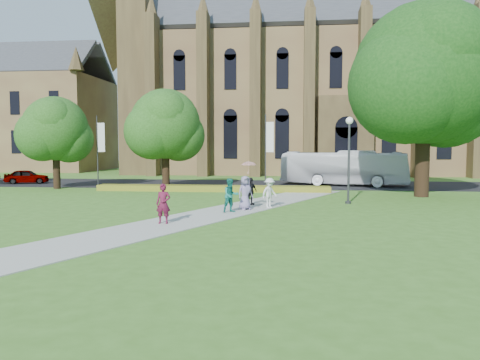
# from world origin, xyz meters

# --- Properties ---
(ground) EXTENTS (160.00, 160.00, 0.00)m
(ground) POSITION_xyz_m (0.00, 0.00, 0.00)
(ground) COLOR #3E6B20
(ground) RESTS_ON ground
(road) EXTENTS (160.00, 10.00, 0.02)m
(road) POSITION_xyz_m (0.00, 20.00, 0.01)
(road) COLOR black
(road) RESTS_ON ground
(footpath) EXTENTS (15.58, 28.54, 0.04)m
(footpath) POSITION_xyz_m (0.00, 1.00, 0.02)
(footpath) COLOR #B2B2A8
(footpath) RESTS_ON ground
(flower_hedge) EXTENTS (18.00, 1.40, 0.45)m
(flower_hedge) POSITION_xyz_m (-2.00, 13.20, 0.23)
(flower_hedge) COLOR #B29123
(flower_hedge) RESTS_ON ground
(cathedral) EXTENTS (52.60, 18.25, 28.00)m
(cathedral) POSITION_xyz_m (10.00, 39.73, 12.98)
(cathedral) COLOR olive
(cathedral) RESTS_ON ground
(building_west) EXTENTS (22.00, 14.00, 18.30)m
(building_west) POSITION_xyz_m (-34.00, 42.00, 9.21)
(building_west) COLOR olive
(building_west) RESTS_ON ground
(streetlamp) EXTENTS (0.44, 0.44, 5.24)m
(streetlamp) POSITION_xyz_m (7.50, 6.50, 3.30)
(streetlamp) COLOR #38383D
(streetlamp) RESTS_ON ground
(large_tree) EXTENTS (9.60, 9.60, 13.20)m
(large_tree) POSITION_xyz_m (13.00, 11.00, 8.37)
(large_tree) COLOR #332114
(large_tree) RESTS_ON ground
(street_tree_0) EXTENTS (5.20, 5.20, 7.50)m
(street_tree_0) POSITION_xyz_m (-15.00, 14.00, 4.87)
(street_tree_0) COLOR #332114
(street_tree_0) RESTS_ON ground
(street_tree_1) EXTENTS (5.60, 5.60, 8.05)m
(street_tree_1) POSITION_xyz_m (-6.00, 14.50, 5.22)
(street_tree_1) COLOR #332114
(street_tree_1) RESTS_ON ground
(banner_pole_0) EXTENTS (0.70, 0.10, 6.00)m
(banner_pole_0) POSITION_xyz_m (2.11, 15.20, 3.39)
(banner_pole_0) COLOR #38383D
(banner_pole_0) RESTS_ON ground
(banner_pole_1) EXTENTS (0.70, 0.10, 6.00)m
(banner_pole_1) POSITION_xyz_m (-11.89, 15.20, 3.39)
(banner_pole_1) COLOR #38383D
(banner_pole_1) RESTS_ON ground
(tour_coach) EXTENTS (11.33, 5.17, 3.07)m
(tour_coach) POSITION_xyz_m (8.69, 19.56, 1.56)
(tour_coach) COLOR white
(tour_coach) RESTS_ON road
(car_0) EXTENTS (4.11, 2.63, 1.30)m
(car_0) POSITION_xyz_m (-20.27, 18.51, 0.67)
(car_0) COLOR gray
(car_0) RESTS_ON road
(pedestrian_0) EXTENTS (0.66, 0.44, 1.78)m
(pedestrian_0) POSITION_xyz_m (-1.64, -2.01, 0.93)
(pedestrian_0) COLOR #5A142D
(pedestrian_0) RESTS_ON footpath
(pedestrian_1) EXTENTS (1.09, 1.03, 1.78)m
(pedestrian_1) POSITION_xyz_m (0.91, 1.81, 0.93)
(pedestrian_1) COLOR #167063
(pedestrian_1) RESTS_ON footpath
(pedestrian_2) EXTENTS (1.20, 1.20, 1.67)m
(pedestrian_2) POSITION_xyz_m (2.84, 3.81, 0.88)
(pedestrian_2) COLOR silver
(pedestrian_2) RESTS_ON footpath
(pedestrian_3) EXTENTS (0.94, 0.95, 1.61)m
(pedestrian_3) POSITION_xyz_m (1.67, 4.96, 0.85)
(pedestrian_3) COLOR black
(pedestrian_3) RESTS_ON footpath
(pedestrian_4) EXTENTS (1.07, 1.01, 1.84)m
(pedestrian_4) POSITION_xyz_m (1.56, 2.92, 0.96)
(pedestrian_4) COLOR gray
(pedestrian_4) RESTS_ON footpath
(parasol) EXTENTS (0.98, 0.98, 0.69)m
(parasol) POSITION_xyz_m (1.74, 3.02, 2.23)
(parasol) COLOR #F1AAAE
(parasol) RESTS_ON pedestrian_4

